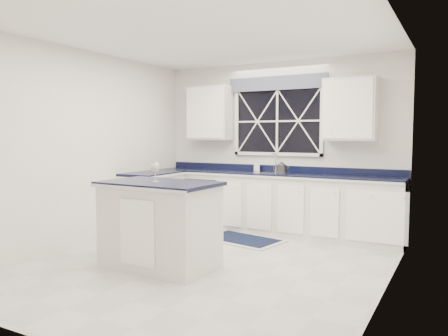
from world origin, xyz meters
The scene contains 13 objects.
ground centered at (0.00, 0.00, 0.00)m, with size 4.50×4.50×0.00m, color silver.
back_wall centered at (0.00, 2.25, 1.35)m, with size 4.00×0.10×2.70m, color white.
base_cabinets centered at (-0.33, 1.78, 0.45)m, with size 3.99×1.60×0.90m.
countertop centered at (0.00, 1.95, 0.92)m, with size 3.98×0.64×0.04m, color black.
dishwasher centered at (-1.10, 1.95, 0.41)m, with size 0.60×0.58×0.82m, color black.
window centered at (0.00, 2.20, 1.83)m, with size 1.65×0.09×1.26m.
upper_cabinets centered at (0.00, 2.08, 1.90)m, with size 3.10×0.34×0.90m.
faucet centered at (0.00, 2.14, 1.10)m, with size 0.05×0.20×0.30m.
island centered at (-0.42, -0.35, 0.50)m, with size 1.36×0.85×1.00m.
rug centered at (-0.16, 1.27, 0.01)m, with size 1.26×0.90×0.02m.
kettle centered at (0.18, 1.94, 1.03)m, with size 0.26×0.17×0.18m.
wine_glass centered at (-0.44, -0.39, 1.16)m, with size 0.10×0.10×0.24m.
soap_bottle centered at (-0.32, 2.12, 1.04)m, with size 0.09×0.09×0.20m, color silver.
Camera 1 is at (2.63, -4.35, 1.53)m, focal length 35.00 mm.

